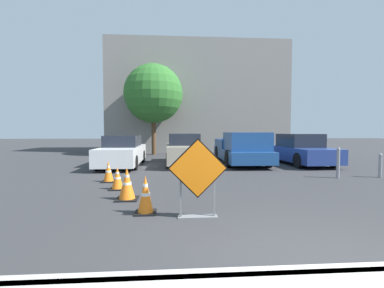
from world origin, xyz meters
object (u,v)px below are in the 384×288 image
(parked_car_nearest, at_px, (123,152))
(road_closed_sign, at_px, (198,175))
(traffic_cone_third, at_px, (117,178))
(traffic_cone_fourth, at_px, (108,172))
(bollard_second, at_px, (380,165))
(traffic_cone_second, at_px, (127,184))
(parked_car_second, at_px, (184,150))
(traffic_cone_nearest, at_px, (145,195))
(pickup_truck, at_px, (242,150))
(parked_car_third, at_px, (300,150))
(bollard_nearest, at_px, (338,162))

(parked_car_nearest, bearing_deg, road_closed_sign, 110.51)
(traffic_cone_third, relative_size, traffic_cone_fourth, 0.94)
(traffic_cone_third, bearing_deg, bollard_second, 8.07)
(traffic_cone_second, height_order, traffic_cone_fourth, traffic_cone_second)
(traffic_cone_third, bearing_deg, parked_car_second, 69.34)
(traffic_cone_nearest, bearing_deg, parked_car_nearest, 104.53)
(parked_car_nearest, height_order, pickup_truck, pickup_truck)
(pickup_truck, bearing_deg, traffic_cone_fourth, 38.19)
(pickup_truck, height_order, parked_car_third, pickup_truck)
(bollard_second, bearing_deg, pickup_truck, 134.18)
(traffic_cone_nearest, distance_m, traffic_cone_second, 1.24)
(parked_car_nearest, relative_size, pickup_truck, 0.85)
(road_closed_sign, height_order, traffic_cone_third, road_closed_sign)
(traffic_cone_nearest, height_order, parked_car_second, parked_car_second)
(traffic_cone_nearest, height_order, bollard_second, bollard_second)
(parked_car_second, distance_m, parked_car_third, 5.96)
(road_closed_sign, distance_m, bollard_nearest, 6.66)
(parked_car_nearest, xyz_separation_m, pickup_truck, (5.95, 0.25, 0.05))
(traffic_cone_second, bearing_deg, traffic_cone_nearest, -62.47)
(traffic_cone_fourth, distance_m, parked_car_second, 5.20)
(parked_car_third, bearing_deg, road_closed_sign, 50.15)
(traffic_cone_third, relative_size, parked_car_second, 0.14)
(pickup_truck, bearing_deg, traffic_cone_second, 55.97)
(bollard_second, bearing_deg, parked_car_third, 104.47)
(traffic_cone_nearest, height_order, traffic_cone_third, traffic_cone_nearest)
(traffic_cone_nearest, height_order, bollard_nearest, bollard_nearest)
(parked_car_second, relative_size, pickup_truck, 0.86)
(parked_car_second, height_order, parked_car_third, parked_car_second)
(traffic_cone_nearest, height_order, pickup_truck, pickup_truck)
(parked_car_third, xyz_separation_m, bollard_nearest, (-0.58, -3.93, -0.13))
(traffic_cone_second, height_order, pickup_truck, pickup_truck)
(traffic_cone_nearest, distance_m, traffic_cone_third, 2.48)
(traffic_cone_second, distance_m, parked_car_third, 9.91)
(traffic_cone_fourth, relative_size, parked_car_third, 0.15)
(traffic_cone_fourth, relative_size, parked_car_second, 0.15)
(road_closed_sign, height_order, traffic_cone_second, road_closed_sign)
(traffic_cone_second, xyz_separation_m, bollard_second, (8.60, 2.44, 0.08))
(parked_car_third, bearing_deg, traffic_cone_nearest, 44.34)
(parked_car_nearest, bearing_deg, parked_car_second, -171.76)
(traffic_cone_third, distance_m, bollard_second, 9.17)
(bollard_second, bearing_deg, traffic_cone_second, -164.19)
(road_closed_sign, distance_m, pickup_truck, 8.54)
(traffic_cone_third, height_order, parked_car_nearest, parked_car_nearest)
(bollard_nearest, bearing_deg, pickup_truck, 120.31)
(parked_car_third, bearing_deg, bollard_nearest, 79.18)
(bollard_nearest, bearing_deg, road_closed_sign, -144.24)
(traffic_cone_nearest, height_order, parked_car_third, parked_car_third)
(traffic_cone_nearest, xyz_separation_m, traffic_cone_second, (-0.57, 1.10, 0.00))
(traffic_cone_fourth, height_order, bollard_nearest, bollard_nearest)
(traffic_cone_second, relative_size, traffic_cone_fourth, 1.14)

